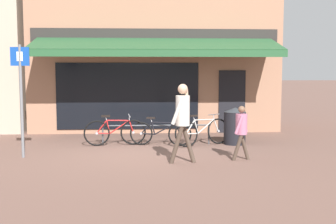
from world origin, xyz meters
TOP-DOWN VIEW (x-y plane):
  - ground_plane at (0.00, 0.00)m, footprint 160.00×160.00m
  - shop_front at (0.55, 4.64)m, footprint 8.53×4.72m
  - bike_rack_rail at (0.48, 0.94)m, footprint 3.10×0.04m
  - bicycle_red at (-0.68, 0.88)m, footprint 1.73×0.52m
  - bicycle_black at (0.58, 0.82)m, footprint 1.73×0.55m
  - bicycle_silver at (1.77, 0.77)m, footprint 1.70×0.94m
  - pedestrian_adult at (0.99, -1.46)m, footprint 0.64×0.45m
  - pedestrian_child at (2.39, -1.23)m, footprint 0.46×0.39m
  - litter_bin at (2.71, 0.90)m, footprint 0.63×0.63m
  - parking_sign at (-2.80, -0.62)m, footprint 0.44×0.07m

SIDE VIEW (x-z plane):
  - ground_plane at x=0.00m, z-range 0.00..0.00m
  - bicycle_black at x=0.58m, z-range -0.05..0.76m
  - bicycle_red at x=-0.68m, z-range -0.05..0.82m
  - bicycle_silver at x=1.77m, z-range -0.06..0.84m
  - bike_rack_rail at x=0.48m, z-range 0.18..0.75m
  - litter_bin at x=2.71m, z-range 0.00..1.05m
  - pedestrian_child at x=2.39m, z-range 0.13..1.42m
  - pedestrian_adult at x=0.99m, z-range 0.22..2.03m
  - parking_sign at x=-2.80m, z-range 0.29..2.99m
  - shop_front at x=0.55m, z-range -0.01..6.29m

